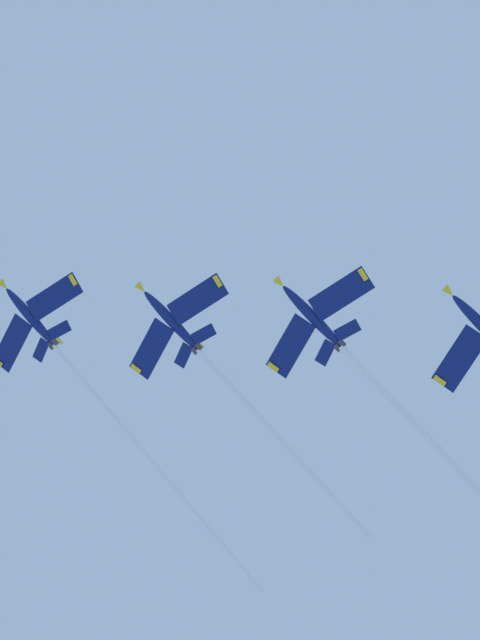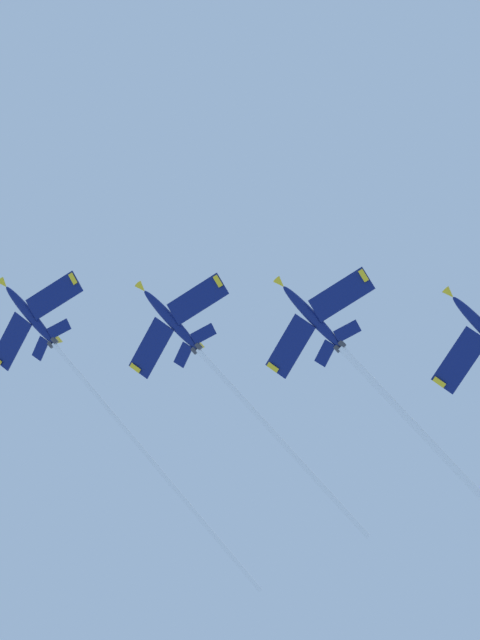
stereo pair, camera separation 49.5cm
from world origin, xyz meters
The scene contains 3 objects.
jet_lead centered at (31.24, 21.12, 152.19)m, with size 54.84×21.18×29.20m.
jet_second centered at (39.91, 1.52, 145.92)m, with size 44.36×19.54×22.71m.
jet_third centered at (51.37, -18.03, 137.66)m, with size 45.47×20.22×24.83m.
Camera 1 is at (-12.95, -40.23, 1.80)m, focal length 60.76 mm.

